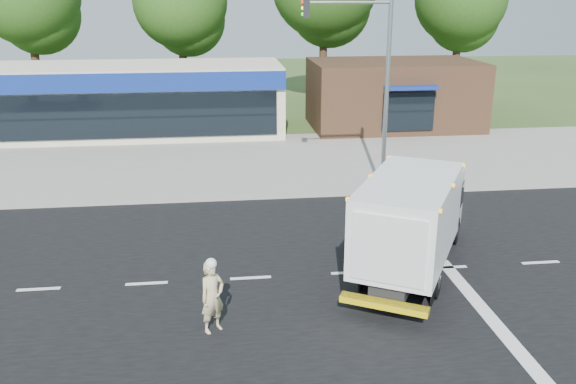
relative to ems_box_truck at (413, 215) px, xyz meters
name	(u,v)px	position (x,y,z in m)	size (l,w,h in m)	color
ground	(351,273)	(-1.81, 0.02, -1.79)	(120.00, 120.00, 0.00)	#385123
road_asphalt	(351,273)	(-1.81, 0.02, -1.78)	(60.00, 14.00, 0.02)	black
sidewalk	(309,187)	(-1.81, 8.22, -1.73)	(60.00, 2.40, 0.12)	gray
parking_apron	(292,154)	(-1.81, 14.02, -1.78)	(60.00, 9.00, 0.02)	gray
lane_markings	(408,291)	(-0.46, -1.34, -1.77)	(55.20, 7.00, 0.01)	silver
ems_box_truck	(413,215)	(0.00, 0.00, 0.00)	(5.29, 7.15, 3.10)	black
emergency_worker	(212,296)	(-5.89, -2.75, -0.83)	(0.81, 0.75, 1.96)	#CAB986
retail_strip_mall	(126,99)	(-10.81, 19.94, 0.23)	(18.00, 6.20, 4.00)	beige
brown_storefront	(394,94)	(5.19, 20.00, 0.21)	(10.00, 6.70, 4.00)	#382316
traffic_signal_pole	(372,73)	(0.54, 7.62, 3.14)	(3.51, 0.25, 8.00)	gray
background_trees	(255,0)	(-2.66, 28.18, 5.59)	(36.77, 7.39, 12.10)	#332114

